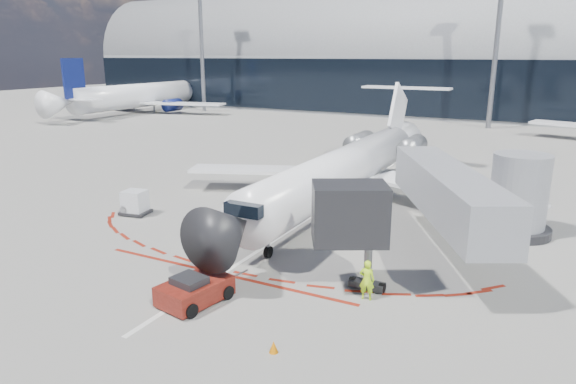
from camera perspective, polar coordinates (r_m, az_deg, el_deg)
The scene contains 14 objects.
ground at distance 34.75m, azimuth 3.51°, elevation -2.18°, with size 260.00×260.00×0.00m, color slate.
apron_centerline at distance 36.51m, azimuth 4.80°, elevation -1.34°, with size 0.25×40.00×0.01m, color silver.
apron_stop_bar at distance 25.32m, azimuth -7.30°, elevation -9.02°, with size 14.00×0.25×0.01m, color maroon.
terminal_building at distance 96.29m, azimuth 20.03°, elevation 13.16°, with size 150.00×24.15×24.00m.
jet_bridge at distance 28.53m, azimuth 19.29°, elevation -0.58°, with size 10.03×15.20×4.90m.
light_mast_west at distance 97.75m, azimuth -9.59°, elevation 16.18°, with size 0.70×0.70×25.00m, color gray.
light_mast_centre at distance 78.84m, azimuth 22.22°, elevation 15.63°, with size 0.70×0.70×25.00m, color gray.
regional_jet at distance 36.35m, azimuth 6.80°, elevation 2.85°, with size 25.75×31.76×7.95m.
pushback_tug at distance 22.65m, azimuth -10.33°, elevation -10.66°, with size 2.52×4.91×1.25m.
ramp_worker at distance 22.63m, azimuth 8.75°, elevation -9.63°, with size 0.66×0.43×1.81m, color #C1FF1A.
uld_container at distance 35.31m, azimuth -16.65°, elevation -1.15°, with size 1.96×1.74×1.63m.
safety_cone_left at distance 38.03m, azimuth -16.28°, elevation -0.87°, with size 0.34×0.34×0.48m, color #D56F04.
safety_cone_right at distance 19.06m, azimuth -1.61°, elevation -16.81°, with size 0.33×0.33×0.46m, color #D56F04.
bg_airliner_0 at distance 98.84m, azimuth -15.50°, elevation 12.10°, with size 37.42×39.62×12.11m, color white, non-canonical shape.
Camera 1 is at (13.40, -30.36, 10.30)m, focal length 32.00 mm.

